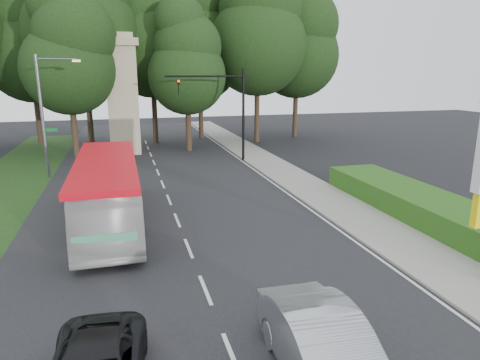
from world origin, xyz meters
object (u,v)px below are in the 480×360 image
object	(u,v)px
traffic_signal_mast	(227,102)
monument	(123,94)
streetlight_signs	(45,111)
transit_bus	(108,193)
sedan_silver	(326,352)

from	to	relation	value
traffic_signal_mast	monument	bearing A→B (deg)	142.00
traffic_signal_mast	streetlight_signs	distance (m)	12.83
traffic_signal_mast	monument	xyz separation A→B (m)	(-7.68, 6.00, 0.43)
transit_bus	monument	bearing A→B (deg)	85.98
sedan_silver	traffic_signal_mast	bearing A→B (deg)	82.32
streetlight_signs	transit_bus	distance (m)	11.70
monument	sedan_silver	world-z (taller)	monument
streetlight_signs	monument	size ratio (longest dim) A/B	0.80
traffic_signal_mast	sedan_silver	distance (m)	25.54
traffic_signal_mast	sedan_silver	size ratio (longest dim) A/B	1.41
streetlight_signs	sedan_silver	distance (m)	24.83
traffic_signal_mast	streetlight_signs	bearing A→B (deg)	-171.08
traffic_signal_mast	streetlight_signs	xyz separation A→B (m)	(-12.67, -1.99, -0.23)
transit_bus	sedan_silver	world-z (taller)	transit_bus
streetlight_signs	monument	bearing A→B (deg)	58.03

